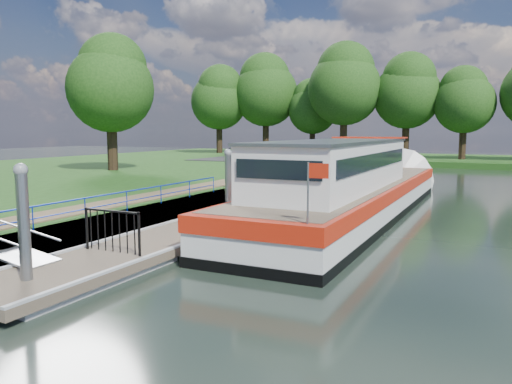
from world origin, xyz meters
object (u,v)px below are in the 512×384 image
at_px(car_c, 245,153).
at_px(barge, 356,190).
at_px(car_b, 261,153).
at_px(pontoon, 276,206).
at_px(car_a, 303,155).

bearing_deg(car_c, barge, 130.28).
relative_size(car_b, car_c, 0.94).
xyz_separation_m(pontoon, car_b, (-12.24, 23.87, 1.26)).
xyz_separation_m(car_a, car_b, (-4.88, 1.05, 0.06)).
bearing_deg(barge, car_c, 127.03).
xyz_separation_m(barge, car_c, (-17.22, 22.83, 0.32)).
height_order(pontoon, car_b, car_b).
xyz_separation_m(barge, car_a, (-10.95, 22.46, 0.30)).
relative_size(barge, car_a, 6.56).
bearing_deg(pontoon, car_c, 120.43).
bearing_deg(car_a, car_b, 162.84).
height_order(barge, car_b, barge).
height_order(pontoon, barge, barge).
relative_size(car_a, car_c, 0.82).
distance_m(pontoon, car_c, 26.93).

